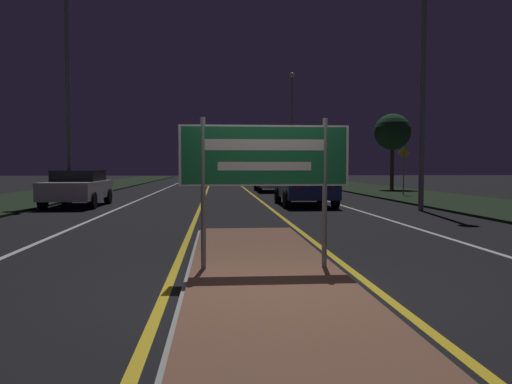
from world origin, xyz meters
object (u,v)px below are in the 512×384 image
Objects in this scene: car_receding_2 at (289,175)px; warning_sign at (404,166)px; streetlight_right_far at (292,118)px; streetlight_right_near at (424,41)px; car_receding_0 at (305,185)px; car_approaching_0 at (78,187)px; highway_sign at (265,162)px; streetlight_left_near at (67,57)px; car_receding_3 at (247,174)px; car_receding_1 at (271,179)px.

car_receding_2 is 1.68× the size of warning_sign.
car_receding_2 is at bearing -105.57° from streetlight_right_far.
streetlight_right_near is 2.06× the size of car_receding_0.
car_approaching_0 is at bearing -160.82° from warning_sign.
highway_sign is 0.27× the size of streetlight_left_near.
streetlight_left_near is 2.08× the size of car_approaching_0.
car_approaching_0 is (-5.92, 12.52, -0.85)m from highway_sign.
car_receding_3 is 37.86m from car_approaching_0.
car_receding_3 is at bearing 90.00° from car_receding_0.
warning_sign is at bearing 63.58° from highway_sign.
warning_sign reaches higher than car_approaching_0.
car_receding_2 is (-0.60, 27.15, -4.97)m from streetlight_right_near.
car_receding_2 is at bearing 77.29° from car_receding_1.
highway_sign is 12.56m from car_receding_0.
warning_sign is at bearing -83.42° from streetlight_right_far.
car_receding_2 is 19.45m from warning_sign.
car_receding_0 is at bearing -89.37° from car_receding_1.
car_receding_3 is (0.12, 26.18, -0.05)m from car_receding_1.
highway_sign is 0.97× the size of warning_sign.
highway_sign reaches higher than car_approaching_0.
highway_sign is 0.56× the size of car_approaching_0.
highway_sign reaches higher than car_receding_1.
car_receding_3 is at bearing 95.13° from streetlight_right_near.
car_receding_1 reaches higher than car_receding_3.
streetlight_right_near reaches higher than streetlight_left_near.
streetlight_left_near is 10.71m from car_receding_0.
warning_sign is at bearing 41.96° from car_receding_0.
car_approaching_0 is at bearing 166.91° from streetlight_right_near.
warning_sign reaches higher than car_receding_3.
car_receding_3 is at bearing 86.80° from highway_sign.
warning_sign reaches higher than car_receding_1.
streetlight_right_near reaches higher than warning_sign.
car_approaching_0 is (-8.68, -36.85, 0.01)m from car_receding_3.
streetlight_right_near is 1.84× the size of car_receding_1.
car_approaching_0 reaches higher than car_receding_3.
streetlight_right_far reaches higher than car_receding_0.
car_receding_3 is 32.31m from warning_sign.
warning_sign is (6.00, -31.74, 0.82)m from car_receding_3.
car_receding_1 is at bearing 90.63° from car_receding_0.
warning_sign is (14.68, 5.11, 0.81)m from car_approaching_0.
car_receding_1 is (-3.68, 13.51, -4.99)m from streetlight_right_near.
streetlight_right_far reaches higher than warning_sign.
streetlight_right_near is 40.17m from car_receding_3.
car_receding_0 reaches higher than car_receding_2.
car_receding_1 is 1.18× the size of car_receding_2.
car_receding_0 is 37.13m from car_receding_3.
car_receding_3 is (-2.96, 12.54, -0.07)m from car_receding_2.
car_receding_3 is at bearing 76.74° from car_approaching_0.
car_receding_1 is 1.06× the size of car_receding_3.
warning_sign is at bearing 14.32° from streetlight_left_near.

